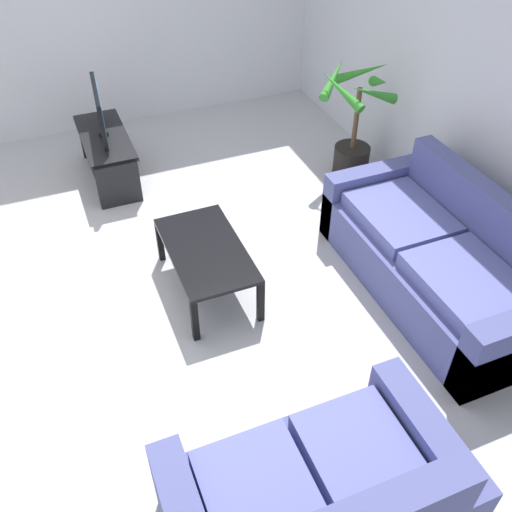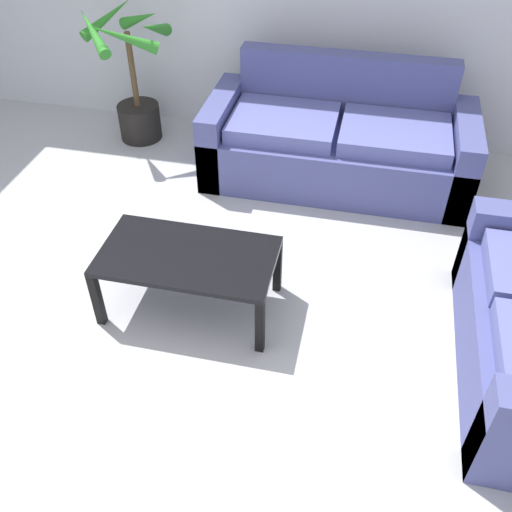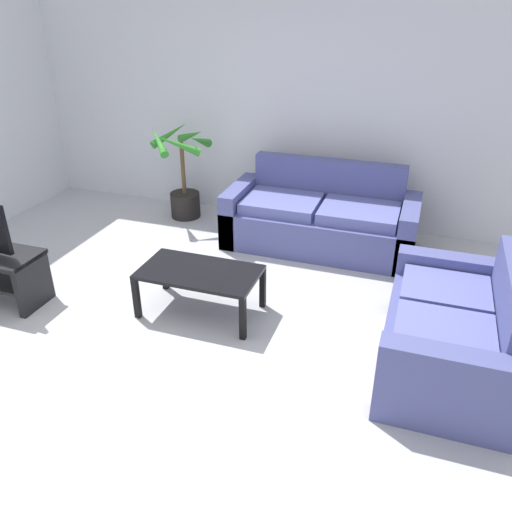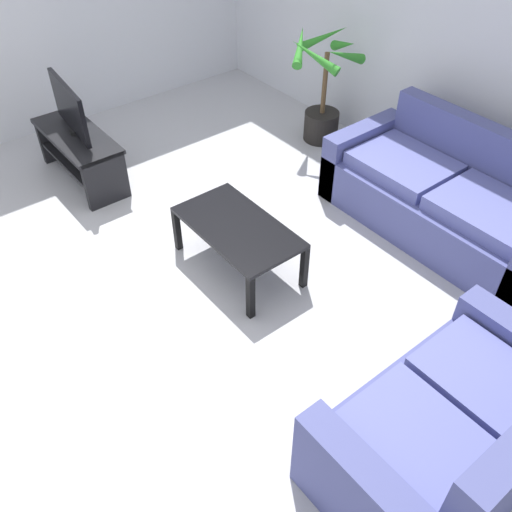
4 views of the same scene
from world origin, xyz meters
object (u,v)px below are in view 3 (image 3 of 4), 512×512
at_px(couch_loveseat, 452,334).
at_px(potted_palm, 183,181).
at_px(couch_main, 321,220).
at_px(coffee_table, 200,276).

bearing_deg(couch_loveseat, potted_palm, 147.70).
relative_size(couch_main, potted_palm, 1.80).
height_order(couch_loveseat, potted_palm, potted_palm).
bearing_deg(couch_main, coffee_table, -112.74).
distance_m(couch_loveseat, potted_palm, 3.78).
bearing_deg(couch_main, couch_loveseat, -51.81).
bearing_deg(couch_main, potted_palm, 172.05).
relative_size(couch_main, couch_loveseat, 1.35).
height_order(coffee_table, potted_palm, potted_palm).
height_order(couch_main, potted_palm, potted_palm).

